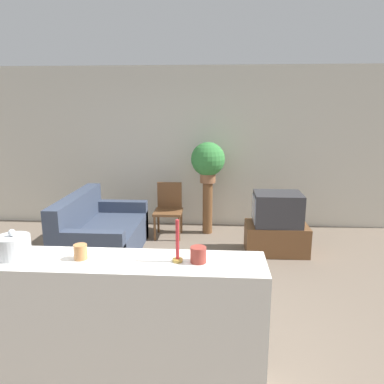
{
  "coord_description": "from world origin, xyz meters",
  "views": [
    {
      "loc": [
        0.95,
        -2.95,
        2.03
      ],
      "look_at": [
        0.61,
        2.23,
        0.85
      ],
      "focal_mm": 35.0,
      "sensor_mm": 36.0,
      "label": 1
    }
  ],
  "objects_px": {
    "television": "(277,209)",
    "wooden_chair": "(169,207)",
    "decorative_bowl": "(13,247)",
    "potted_plant": "(208,160)",
    "couch": "(100,235)"
  },
  "relations": [
    {
      "from": "wooden_chair",
      "to": "decorative_bowl",
      "type": "distance_m",
      "value": 3.53
    },
    {
      "from": "wooden_chair",
      "to": "potted_plant",
      "type": "height_order",
      "value": "potted_plant"
    },
    {
      "from": "couch",
      "to": "potted_plant",
      "type": "relative_size",
      "value": 2.51
    },
    {
      "from": "television",
      "to": "potted_plant",
      "type": "xyz_separation_m",
      "value": [
        -0.99,
        0.78,
        0.57
      ]
    },
    {
      "from": "couch",
      "to": "television",
      "type": "distance_m",
      "value": 2.5
    },
    {
      "from": "wooden_chair",
      "to": "decorative_bowl",
      "type": "relative_size",
      "value": 3.73
    },
    {
      "from": "couch",
      "to": "decorative_bowl",
      "type": "xyz_separation_m",
      "value": [
        0.22,
        -2.52,
        0.81
      ]
    },
    {
      "from": "couch",
      "to": "wooden_chair",
      "type": "relative_size",
      "value": 1.91
    },
    {
      "from": "decorative_bowl",
      "to": "couch",
      "type": "bearing_deg",
      "value": 95.0
    },
    {
      "from": "television",
      "to": "wooden_chair",
      "type": "distance_m",
      "value": 1.74
    },
    {
      "from": "television",
      "to": "wooden_chair",
      "type": "bearing_deg",
      "value": 158.67
    },
    {
      "from": "television",
      "to": "decorative_bowl",
      "type": "height_order",
      "value": "decorative_bowl"
    },
    {
      "from": "potted_plant",
      "to": "television",
      "type": "bearing_deg",
      "value": -38.25
    },
    {
      "from": "television",
      "to": "wooden_chair",
      "type": "xyz_separation_m",
      "value": [
        -1.61,
        0.63,
        -0.17
      ]
    },
    {
      "from": "wooden_chair",
      "to": "decorative_bowl",
      "type": "bearing_deg",
      "value": -100.39
    }
  ]
}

